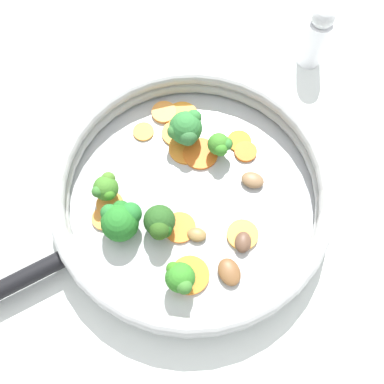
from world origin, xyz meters
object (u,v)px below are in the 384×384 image
at_px(carrot_slice_10, 243,235).
at_px(carrot_slice_11, 186,149).
at_px(broccoli_floret_4, 160,223).
at_px(broccoli_floret_1, 121,220).
at_px(carrot_slice_4, 180,228).
at_px(skillet, 192,199).
at_px(broccoli_floret_3, 106,188).
at_px(mushroom_piece_2, 253,180).
at_px(mushroom_piece_1, 243,242).
at_px(broccoli_floret_0, 186,129).
at_px(carrot_slice_7, 143,132).
at_px(carrot_slice_12, 164,112).
at_px(carrot_slice_0, 104,218).
at_px(carrot_slice_9, 182,116).
at_px(mushroom_piece_3, 229,272).
at_px(broccoli_floret_5, 220,145).
at_px(carrot_slice_3, 110,205).
at_px(mushroom_piece_0, 197,235).
at_px(carrot_slice_2, 200,154).
at_px(salt_shaker, 316,36).
at_px(carrot_slice_5, 190,275).
at_px(carrot_slice_8, 176,133).
at_px(broccoli_floret_2, 180,278).
at_px(carrot_slice_6, 246,152).

relative_size(carrot_slice_10, carrot_slice_11, 0.84).
distance_m(carrot_slice_11, broccoli_floret_4, 0.12).
bearing_deg(broccoli_floret_1, carrot_slice_4, -32.47).
bearing_deg(skillet, broccoli_floret_3, 148.31).
relative_size(broccoli_floret_3, mushroom_piece_2, 1.42).
relative_size(carrot_slice_11, mushroom_piece_1, 1.71).
xyz_separation_m(broccoli_floret_0, broccoli_floret_4, (-0.09, -0.09, -0.00)).
height_order(carrot_slice_7, carrot_slice_10, carrot_slice_10).
xyz_separation_m(carrot_slice_10, mushroom_piece_1, (-0.01, -0.01, 0.00)).
distance_m(carrot_slice_12, mushroom_piece_1, 0.21).
bearing_deg(carrot_slice_7, carrot_slice_0, -140.78).
bearing_deg(mushroom_piece_2, carrot_slice_12, 106.71).
relative_size(carrot_slice_9, mushroom_piece_3, 1.27).
distance_m(carrot_slice_10, broccoli_floret_5, 0.12).
distance_m(carrot_slice_10, mushroom_piece_3, 0.05).
height_order(carrot_slice_3, mushroom_piece_2, mushroom_piece_2).
bearing_deg(broccoli_floret_5, mushroom_piece_0, -136.56).
bearing_deg(carrot_slice_2, carrot_slice_0, -174.52).
xyz_separation_m(carrot_slice_10, broccoli_floret_0, (0.01, 0.15, 0.03)).
distance_m(skillet, broccoli_floret_1, 0.10).
bearing_deg(salt_shaker, carrot_slice_5, -149.68).
bearing_deg(carrot_slice_12, mushroom_piece_3, -101.15).
bearing_deg(carrot_slice_0, mushroom_piece_3, -55.47).
height_order(carrot_slice_10, mushroom_piece_3, mushroom_piece_3).
height_order(carrot_slice_8, broccoli_floret_3, broccoli_floret_3).
xyz_separation_m(broccoli_floret_3, salt_shaker, (0.36, 0.05, 0.01)).
bearing_deg(carrot_slice_7, broccoli_floret_5, -49.47).
height_order(carrot_slice_3, broccoli_floret_2, broccoli_floret_2).
bearing_deg(carrot_slice_7, carrot_slice_11, -55.68).
xyz_separation_m(broccoli_floret_2, broccoli_floret_5, (0.13, 0.12, -0.01)).
distance_m(carrot_slice_3, broccoli_floret_1, 0.04).
bearing_deg(broccoli_floret_3, mushroom_piece_3, -65.04).
relative_size(carrot_slice_6, broccoli_floret_0, 0.60).
relative_size(carrot_slice_6, carrot_slice_12, 0.88).
relative_size(broccoli_floret_0, broccoli_floret_2, 1.06).
distance_m(carrot_slice_4, salt_shaker, 0.34).
relative_size(carrot_slice_11, broccoli_floret_1, 0.88).
distance_m(carrot_slice_8, salt_shaker, 0.24).
height_order(carrot_slice_11, broccoli_floret_1, broccoli_floret_1).
relative_size(carrot_slice_2, mushroom_piece_2, 1.57).
bearing_deg(salt_shaker, broccoli_floret_5, -160.95).
relative_size(carrot_slice_9, mushroom_piece_0, 1.83).
bearing_deg(broccoli_floret_4, broccoli_floret_2, -100.93).
height_order(carrot_slice_2, carrot_slice_12, carrot_slice_12).
bearing_deg(carrot_slice_12, skillet, -104.22).
bearing_deg(broccoli_floret_0, mushroom_piece_3, -105.47).
height_order(carrot_slice_12, broccoli_floret_0, broccoli_floret_0).
distance_m(skillet, mushroom_piece_2, 0.08).
relative_size(carrot_slice_0, broccoli_floret_1, 0.59).
distance_m(mushroom_piece_3, salt_shaker, 0.36).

